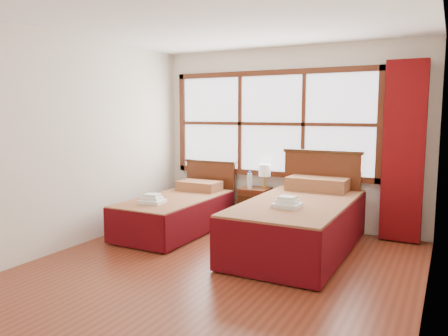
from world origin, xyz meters
The scene contains 15 objects.
floor centered at (0.00, 0.00, 0.00)m, with size 4.50×4.50×0.00m, color brown.
ceiling centered at (0.00, 0.00, 2.60)m, with size 4.50×4.50×0.00m, color white.
wall_back centered at (0.00, 2.25, 1.30)m, with size 4.00×4.00×0.00m, color silver.
wall_left centered at (-2.00, 0.00, 1.30)m, with size 4.50×4.50×0.00m, color silver.
wall_right centered at (2.00, 0.00, 1.30)m, with size 4.50×4.50×0.00m, color silver.
window centered at (-0.25, 2.21, 1.50)m, with size 3.16×0.06×1.56m.
curtain centered at (1.60, 2.11, 1.17)m, with size 0.50×0.16×2.30m, color maroon.
bed_left centered at (-1.24, 1.20, 0.28)m, with size 0.95×1.97×0.91m.
bed_right centered at (0.55, 1.20, 0.35)m, with size 1.17×2.28×1.15m.
nightstand centered at (-0.40, 1.99, 0.28)m, with size 0.42×0.42×0.56m.
towels_left centered at (-1.29, 0.68, 0.54)m, with size 0.33×0.30×0.13m.
towels_right centered at (0.54, 0.73, 0.66)m, with size 0.30×0.26×0.12m.
lamp centered at (-0.30, 2.13, 0.80)m, with size 0.18×0.18×0.35m.
bottle_near centered at (-0.49, 1.98, 0.67)m, with size 0.06×0.06×0.24m.
bottle_far centered at (-0.47, 1.95, 0.68)m, with size 0.07×0.07×0.26m.
Camera 1 is at (2.14, -3.84, 1.66)m, focal length 35.00 mm.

